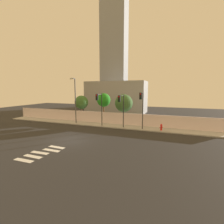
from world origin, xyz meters
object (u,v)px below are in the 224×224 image
object	(u,v)px
roadside_tree_leftmost	(81,102)
traffic_light_center	(121,104)
street_lamp_curbside	(75,97)
fire_hydrant	(161,127)
roadside_tree_midleft	(104,100)
roadside_tree_midright	(124,103)
traffic_light_right	(99,103)
traffic_light_left	(142,103)

from	to	relation	value
roadside_tree_leftmost	traffic_light_center	bearing A→B (deg)	-24.84
street_lamp_curbside	fire_hydrant	world-z (taller)	street_lamp_curbside
roadside_tree_midleft	street_lamp_curbside	bearing A→B (deg)	-136.28
roadside_tree_leftmost	roadside_tree_midright	distance (m)	8.08
roadside_tree_midleft	roadside_tree_midright	xyz separation A→B (m)	(3.62, 0.00, -0.41)
traffic_light_right	roadside_tree_midright	xyz separation A→B (m)	(2.50, 4.15, -0.31)
traffic_light_center	roadside_tree_leftmost	size ratio (longest dim) A/B	1.04
traffic_light_center	roadside_tree_midleft	xyz separation A→B (m)	(-4.51, 4.15, 0.20)
roadside_tree_midright	traffic_light_right	bearing A→B (deg)	-121.03
roadside_tree_leftmost	fire_hydrant	bearing A→B (deg)	-12.94
fire_hydrant	roadside_tree_midright	distance (m)	7.66
traffic_light_center	roadside_tree_midleft	size ratio (longest dim) A/B	0.94
traffic_light_center	roadside_tree_leftmost	bearing A→B (deg)	155.16
street_lamp_curbside	roadside_tree_midright	distance (m)	8.00
traffic_light_left	roadside_tree_midright	size ratio (longest dim) A/B	1.04
traffic_light_center	traffic_light_right	bearing A→B (deg)	-179.98
fire_hydrant	roadside_tree_leftmost	world-z (taller)	roadside_tree_leftmost
traffic_light_left	roadside_tree_leftmost	world-z (taller)	traffic_light_left
fire_hydrant	roadside_tree_midright	world-z (taller)	roadside_tree_midright
traffic_light_center	traffic_light_right	xyz separation A→B (m)	(-3.38, -0.00, 0.10)
traffic_light_center	roadside_tree_midleft	bearing A→B (deg)	137.34
traffic_light_center	street_lamp_curbside	size ratio (longest dim) A/B	0.65
roadside_tree_midleft	fire_hydrant	bearing A→B (deg)	-18.41
traffic_light_right	fire_hydrant	bearing A→B (deg)	5.45
traffic_light_left	roadside_tree_leftmost	xyz separation A→B (m)	(-11.78, 3.85, -0.52)
roadside_tree_leftmost	roadside_tree_midleft	xyz separation A→B (m)	(4.46, -0.00, 0.50)
street_lamp_curbside	roadside_tree_midright	world-z (taller)	street_lamp_curbside
street_lamp_curbside	roadside_tree_midright	xyz separation A→B (m)	(7.17, 3.40, -0.98)
traffic_light_center	roadside_tree_midleft	distance (m)	6.13
fire_hydrant	roadside_tree_midleft	size ratio (longest dim) A/B	0.17
roadside_tree_leftmost	roadside_tree_midleft	bearing A→B (deg)	-0.00
street_lamp_curbside	roadside_tree_leftmost	world-z (taller)	street_lamp_curbside
roadside_tree_midright	traffic_light_left	bearing A→B (deg)	-46.14
street_lamp_curbside	fire_hydrant	distance (m)	14.01
traffic_light_left	fire_hydrant	size ratio (longest dim) A/B	5.86
traffic_light_center	roadside_tree_leftmost	distance (m)	9.88
traffic_light_center	traffic_light_right	size ratio (longest dim) A/B	0.97
traffic_light_right	roadside_tree_leftmost	size ratio (longest dim) A/B	1.07
traffic_light_right	roadside_tree_midleft	size ratio (longest dim) A/B	0.97
traffic_light_center	roadside_tree_midright	world-z (taller)	roadside_tree_midright
street_lamp_curbside	traffic_light_center	bearing A→B (deg)	-5.34
fire_hydrant	roadside_tree_midleft	distance (m)	10.96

